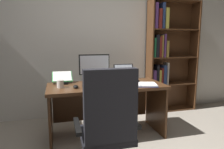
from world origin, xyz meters
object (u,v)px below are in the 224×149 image
Objects in this scene: monitor at (94,68)px; notepad at (119,84)px; computer_mouse at (76,87)px; laptop at (126,77)px; bookshelf at (166,56)px; pen at (121,83)px; open_binder at (140,84)px; desk at (105,98)px; office_chair at (108,132)px; reading_stand_with_book at (62,78)px; coffee_mug at (60,84)px; keyboard at (99,86)px.

notepad is at bearing -36.51° from monitor.
computer_mouse is 0.61m from notepad.
computer_mouse is at bearing -156.76° from laptop.
monitor reaches higher than laptop.
bookshelf is 14.53× the size of pen.
computer_mouse reaches higher than open_binder.
desk is 15.05× the size of computer_mouse.
bookshelf is 1.56m from monitor.
monitor is at bearing 145.22° from pen.
reading_stand_with_book is at bearing 109.37° from office_chair.
coffee_mug is at bearing 117.33° from office_chair.
pen is (0.40, 0.85, 0.29)m from office_chair.
office_chair is 0.98m from coffee_mug.
laptop is at bearing 35.10° from keyboard.
bookshelf reaches higher than office_chair.
keyboard is at bearing -123.49° from desk.
open_binder reaches higher than desk.
bookshelf is 4.05× the size of open_binder.
pen is at bearing -123.20° from laptop.
notepad is (-0.17, -0.23, -0.05)m from laptop.
desk is 3.12× the size of open_binder.
pen is at bearing 17.89° from keyboard.
open_binder is (0.99, -0.43, -0.06)m from reading_stand_with_book.
laptop reaches higher than open_binder.
laptop is 0.29m from notepad.
bookshelf is at bearing 47.93° from office_chair.
bookshelf reaches higher than monitor.
coffee_mug is (-0.81, -0.03, 0.03)m from pen.
laptop reaches higher than coffee_mug.
desk is 0.67m from coffee_mug.
open_binder is 2.39× the size of notepad.
desk is 16.09× the size of coffee_mug.
coffee_mug is at bearing -96.89° from reading_stand_with_book.
open_binder is (0.42, -0.24, 0.22)m from desk.
bookshelf is at bearing 26.88° from computer_mouse.
coffee_mug is (-0.96, -0.25, -0.00)m from laptop.
desk is 1.59m from bookshelf.
desk is at bearing 56.51° from keyboard.
monitor is 1.04× the size of keyboard.
coffee_mug is (-0.48, 0.08, 0.04)m from keyboard.
open_binder is at bearing -29.53° from desk.
bookshelf reaches higher than laptop.
coffee_mug is at bearing -169.98° from desk.
pen is (0.02, 0.00, 0.01)m from notepad.
monitor is at bearing 160.32° from open_binder.
office_chair reaches higher than pen.
office_chair is 0.97m from open_binder.
monitor is at bearing -158.94° from bookshelf.
pen is at bearing 159.98° from open_binder.
office_chair is 0.98m from pen.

